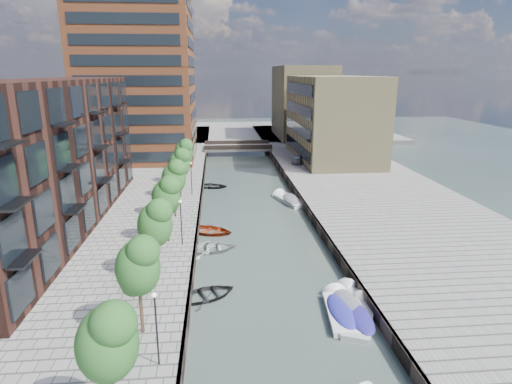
{
  "coord_description": "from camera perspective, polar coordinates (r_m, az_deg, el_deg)",
  "views": [
    {
      "loc": [
        -3.89,
        -11.34,
        15.62
      ],
      "look_at": [
        0.0,
        31.67,
        3.5
      ],
      "focal_mm": 30.0,
      "sensor_mm": 36.0,
      "label": 1
    }
  ],
  "objects": [
    {
      "name": "lamp_1",
      "position": [
        37.5,
        -9.97,
        -3.4
      ],
      "size": [
        0.24,
        0.24,
        4.12
      ],
      "color": "black",
      "rests_on": "quay_left"
    },
    {
      "name": "motorboat_4",
      "position": [
        53.67,
        4.35,
        -1.03
      ],
      "size": [
        3.81,
        6.05,
        1.91
      ],
      "color": "white",
      "rests_on": "ground"
    },
    {
      "name": "far_closure",
      "position": [
        112.43,
        -3.17,
        7.92
      ],
      "size": [
        80.0,
        40.0,
        1.0
      ],
      "primitive_type": "cube",
      "color": "gray",
      "rests_on": "ground"
    },
    {
      "name": "tree_6",
      "position": [
        58.44,
        -9.65,
        5.29
      ],
      "size": [
        2.5,
        2.5,
        5.95
      ],
      "color": "#382619",
      "rests_on": "quay_left"
    },
    {
      "name": "lamp_0",
      "position": [
        23.05,
        -13.18,
        -16.46
      ],
      "size": [
        0.24,
        0.24,
        4.12
      ],
      "color": "black",
      "rests_on": "quay_left"
    },
    {
      "name": "water",
      "position": [
        53.8,
        -0.8,
        -1.2
      ],
      "size": [
        300.0,
        300.0,
        0.0
      ],
      "primitive_type": "plane",
      "color": "#38473F",
      "rests_on": "ground"
    },
    {
      "name": "tree_1",
      "position": [
        25.03,
        -15.51,
        -9.26
      ],
      "size": [
        2.5,
        2.5,
        5.95
      ],
      "color": "#382619",
      "rests_on": "quay_left"
    },
    {
      "name": "quay_wall_left",
      "position": [
        53.56,
        -7.32,
        -0.85
      ],
      "size": [
        0.25,
        140.0,
        1.0
      ],
      "primitive_type": "cube",
      "color": "#332823",
      "rests_on": "ground"
    },
    {
      "name": "tree_4",
      "position": [
        44.78,
        -10.94,
        2.08
      ],
      "size": [
        2.5,
        2.5,
        5.95
      ],
      "color": "#382619",
      "rests_on": "quay_left"
    },
    {
      "name": "tree_5",
      "position": [
        51.59,
        -10.21,
        3.9
      ],
      "size": [
        2.5,
        2.5,
        5.95
      ],
      "color": "#382619",
      "rests_on": "quay_left"
    },
    {
      "name": "apartment_block",
      "position": [
        45.02,
        -26.13,
        4.33
      ],
      "size": [
        8.0,
        38.0,
        14.0
      ],
      "primitive_type": "cube",
      "color": "black",
      "rests_on": "quay_left"
    },
    {
      "name": "sloop_3",
      "position": [
        39.3,
        -6.05,
        -7.83
      ],
      "size": [
        5.18,
        4.03,
        0.98
      ],
      "primitive_type": "imported",
      "rotation": [
        0.0,
        0.0,
        1.71
      ],
      "color": "beige",
      "rests_on": "ground"
    },
    {
      "name": "car",
      "position": [
        71.87,
        5.53,
        4.42
      ],
      "size": [
        2.6,
        4.26,
        1.36
      ],
      "primitive_type": "imported",
      "rotation": [
        0.0,
        0.0,
        -0.27
      ],
      "color": "#989B9C",
      "rests_on": "quay_right"
    },
    {
      "name": "motorboat_3",
      "position": [
        30.32,
        11.18,
        -15.18
      ],
      "size": [
        2.38,
        5.53,
        1.79
      ],
      "color": "white",
      "rests_on": "ground"
    },
    {
      "name": "sloop_4",
      "position": [
        60.42,
        -5.93,
        0.61
      ],
      "size": [
        5.13,
        4.25,
        0.92
      ],
      "primitive_type": "imported",
      "rotation": [
        0.0,
        0.0,
        1.3
      ],
      "color": "black",
      "rests_on": "ground"
    },
    {
      "name": "tan_block_far",
      "position": [
        101.52,
        6.28,
        11.85
      ],
      "size": [
        12.0,
        20.0,
        16.0
      ],
      "primitive_type": "cube",
      "color": "#9A8B5E",
      "rests_on": "quay_right"
    },
    {
      "name": "tree_3",
      "position": [
        38.05,
        -11.93,
        -0.39
      ],
      "size": [
        2.5,
        2.5,
        5.95
      ],
      "color": "#382619",
      "rests_on": "quay_left"
    },
    {
      "name": "bridge",
      "position": [
        84.63,
        -2.47,
        5.98
      ],
      "size": [
        13.0,
        6.0,
        1.3
      ],
      "color": "gray",
      "rests_on": "ground"
    },
    {
      "name": "tower",
      "position": [
        77.46,
        -15.48,
        15.42
      ],
      "size": [
        18.0,
        18.0,
        30.0
      ],
      "primitive_type": "cube",
      "color": "brown",
      "rests_on": "quay_left"
    },
    {
      "name": "motorboat_0",
      "position": [
        29.91,
        13.59,
        -15.83
      ],
      "size": [
        3.6,
        5.34,
        1.69
      ],
      "color": "silver",
      "rests_on": "ground"
    },
    {
      "name": "sloop_1",
      "position": [
        31.88,
        -6.49,
        -13.77
      ],
      "size": [
        5.23,
        4.59,
        0.9
      ],
      "primitive_type": "imported",
      "rotation": [
        0.0,
        0.0,
        1.99
      ],
      "color": "black",
      "rests_on": "ground"
    },
    {
      "name": "quay_right",
      "position": [
        57.09,
        15.43,
        -0.26
      ],
      "size": [
        20.0,
        140.0,
        1.0
      ],
      "primitive_type": "cube",
      "color": "gray",
      "rests_on": "ground"
    },
    {
      "name": "motorboat_1",
      "position": [
        31.18,
        12.1,
        -14.32
      ],
      "size": [
        3.12,
        5.55,
        1.75
      ],
      "color": "silver",
      "rests_on": "ground"
    },
    {
      "name": "sloop_2",
      "position": [
        43.5,
        -6.24,
        -5.46
      ],
      "size": [
        5.79,
        5.06,
        1.0
      ],
      "primitive_type": "imported",
      "rotation": [
        0.0,
        0.0,
        1.17
      ],
      "color": "maroon",
      "rests_on": "ground"
    },
    {
      "name": "quay_wall_right",
      "position": [
        54.44,
        5.61,
        -0.53
      ],
      "size": [
        0.25,
        140.0,
        1.0
      ],
      "primitive_type": "cube",
      "color": "#332823",
      "rests_on": "ground"
    },
    {
      "name": "tree_0",
      "position": [
        19.05,
        -19.27,
        -18.08
      ],
      "size": [
        2.5,
        2.5,
        5.95
      ],
      "color": "#382619",
      "rests_on": "quay_left"
    },
    {
      "name": "tan_block_near",
      "position": [
        76.37,
        10.1,
        9.71
      ],
      "size": [
        12.0,
        25.0,
        14.0
      ],
      "primitive_type": "cube",
      "color": "#9A8B5E",
      "rests_on": "quay_right"
    },
    {
      "name": "lamp_2",
      "position": [
        52.85,
        -8.63,
        2.25
      ],
      "size": [
        0.24,
        0.24,
        4.12
      ],
      "color": "black",
      "rests_on": "quay_left"
    },
    {
      "name": "tree_2",
      "position": [
        31.44,
        -13.34,
        -3.91
      ],
      "size": [
        2.5,
        2.5,
        5.95
      ],
      "color": "#382619",
      "rests_on": "quay_left"
    }
  ]
}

